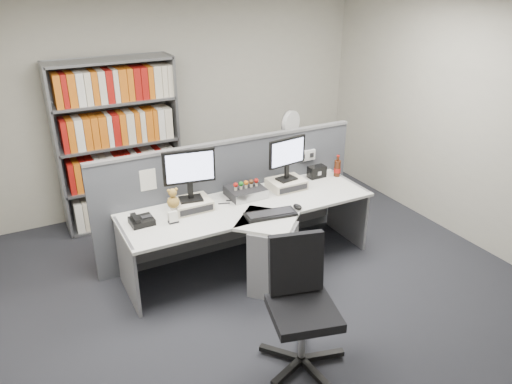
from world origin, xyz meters
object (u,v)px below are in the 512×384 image
desktop_pc (245,192)px  shelving_unit (119,147)px  desk_calendar (173,218)px  filing_cabinet (289,177)px  cola_bottle (337,168)px  desk_fan (290,126)px  keyboard (271,214)px  desk_phone (141,221)px  speaker (317,172)px  desk (259,236)px  mouse (297,207)px  office_chair (301,301)px  monitor_left (189,171)px  monitor_right (287,155)px

desktop_pc → shelving_unit: 1.75m
desk_calendar → filing_cabinet: bearing=31.0°
desktop_pc → cola_bottle: (1.18, 0.00, 0.05)m
desk_fan → keyboard: bearing=-126.7°
keyboard → shelving_unit: (-0.97, 1.96, 0.24)m
cola_bottle → shelving_unit: (-2.14, 1.44, 0.16)m
shelving_unit → filing_cabinet: shelving_unit is taller
cola_bottle → desk_fan: 1.02m
desk_phone → desk_calendar: desk_calendar is taller
desktop_pc → speaker: 0.95m
keyboard → speaker: (0.94, 0.60, 0.05)m
desk → cola_bottle: size_ratio=10.28×
mouse → shelving_unit: (-1.28, 1.95, 0.23)m
desk_fan → office_chair: (-1.47, -2.61, -0.49)m
cola_bottle → keyboard: bearing=-156.0°
cola_bottle → monitor_left: bearing=-179.3°
desk_phone → mouse: bearing=-15.5°
monitor_right → desk_calendar: (-1.36, -0.19, -0.33)m
monitor_right → keyboard: size_ratio=0.89×
shelving_unit → desk_calendar: bearing=-86.9°
mouse → cola_bottle: (0.85, 0.51, 0.07)m
monitor_right → speaker: (0.46, 0.10, -0.31)m
desk_phone → speaker: 2.10m
monitor_left → shelving_unit: size_ratio=0.26×
monitor_left → desk_phone: (-0.53, -0.08, -0.37)m
desk → desktop_pc: desktop_pc is taller
mouse → office_chair: 1.30m
monitor_left → filing_cabinet: bearing=30.1°
desk_fan → mouse: bearing=-118.5°
desktop_pc → filing_cabinet: (1.14, 0.99, -0.42)m
filing_cabinet → office_chair: (-1.47, -2.61, 0.21)m
monitor_right → filing_cabinet: (0.65, 1.02, -0.75)m
desk_fan → monitor_right: bearing=-122.8°
keyboard → desk_phone: (-1.16, 0.41, 0.02)m
monitor_left → desk_fan: 2.03m
desktop_pc → desk_calendar: desk_calendar is taller
desk → speaker: (1.01, 0.48, 0.33)m
monitor_left → monitor_right: bearing=-0.0°
desk_calendar → speaker: bearing=9.2°
desk → monitor_right: bearing=35.1°
desk_phone → filing_cabinet: 2.57m
desk → monitor_left: size_ratio=5.01×
desk → keyboard: 0.31m
desktop_pc → office_chair: office_chair is taller
desktop_pc → shelving_unit: size_ratio=0.19×
desk_phone → office_chair: bearing=-61.8°
mouse → desktop_pc: bearing=122.4°
desk → desk_calendar: desk_calendar is taller
desk_calendar → desk_fan: size_ratio=0.20×
desk_phone → desk_calendar: bearing=-22.1°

